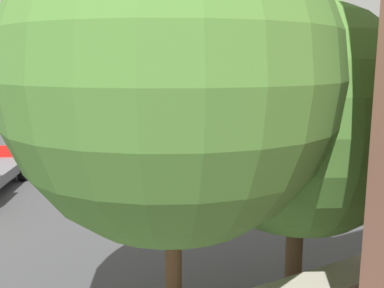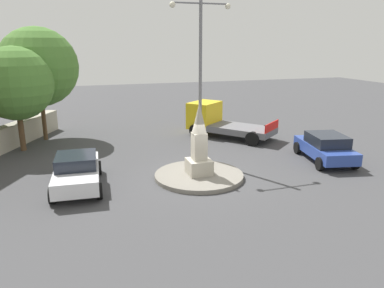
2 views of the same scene
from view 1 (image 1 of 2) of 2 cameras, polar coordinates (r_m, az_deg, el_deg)
name	(u,v)px [view 1 (image 1 of 2)]	position (r m, az deg, el deg)	size (l,w,h in m)	color
ground_plane	(177,176)	(18.59, -1.90, -4.18)	(80.00, 80.00, 0.00)	#424244
traffic_island	(177,174)	(18.56, -1.90, -3.90)	(4.00, 4.00, 0.19)	gray
monument	(177,141)	(18.26, -1.93, 0.36)	(1.04, 1.04, 3.22)	#B2AA99
streetlamp	(118,57)	(16.70, -9.62, 11.00)	(3.01, 0.28, 8.22)	slate
car_white_parked_left	(291,181)	(15.49, 12.69, -4.64)	(2.18, 4.21, 1.43)	silver
car_blue_near_island	(63,143)	(22.98, -16.43, 0.15)	(2.62, 4.25, 1.43)	#2D479E
tree_mid_cluster	(172,79)	(6.26, -2.63, 8.41)	(4.72, 4.72, 6.85)	brown
tree_far_corner	(300,120)	(7.72, 13.81, 3.06)	(4.00, 4.00, 5.76)	brown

